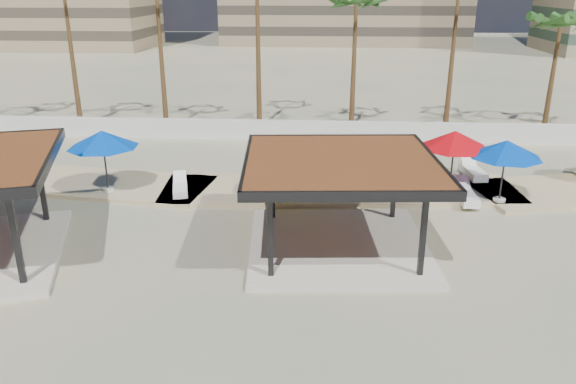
% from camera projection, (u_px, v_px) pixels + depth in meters
% --- Properties ---
extents(ground, '(200.00, 200.00, 0.00)m').
position_uv_depth(ground, '(285.00, 261.00, 19.12)').
color(ground, tan).
rests_on(ground, ground).
extents(promenade, '(44.45, 7.97, 0.24)m').
position_uv_depth(promenade, '(339.00, 186.00, 26.15)').
color(promenade, '#C6B284').
rests_on(promenade, ground).
extents(boundary_wall, '(56.00, 0.30, 1.20)m').
position_uv_depth(boundary_wall, '(303.00, 130.00, 33.89)').
color(boundary_wall, silver).
rests_on(boundary_wall, ground).
extents(pavilion_central, '(7.04, 7.04, 3.33)m').
position_uv_depth(pavilion_central, '(340.00, 196.00, 19.45)').
color(pavilion_central, beige).
rests_on(pavilion_central, ground).
extents(umbrella_b, '(3.51, 3.51, 2.38)m').
position_uv_depth(umbrella_b, '(287.00, 151.00, 23.79)').
color(umbrella_b, beige).
rests_on(umbrella_b, promenade).
extents(umbrella_c, '(4.00, 4.00, 2.77)m').
position_uv_depth(umbrella_c, '(455.00, 140.00, 24.25)').
color(umbrella_c, beige).
rests_on(umbrella_c, promenade).
extents(umbrella_d, '(3.65, 3.65, 2.68)m').
position_uv_depth(umbrella_d, '(506.00, 149.00, 23.15)').
color(umbrella_d, beige).
rests_on(umbrella_d, promenade).
extents(umbrella_f, '(3.83, 3.83, 2.75)m').
position_uv_depth(umbrella_f, '(102.00, 139.00, 24.38)').
color(umbrella_f, beige).
rests_on(umbrella_f, promenade).
extents(lounger_a, '(1.04, 1.97, 0.71)m').
position_uv_depth(lounger_a, '(180.00, 188.00, 24.96)').
color(lounger_a, white).
rests_on(lounger_a, promenade).
extents(lounger_b, '(0.98, 2.31, 0.85)m').
position_uv_depth(lounger_b, '(473.00, 171.00, 27.13)').
color(lounger_b, white).
rests_on(lounger_b, promenade).
extents(lounger_c, '(0.76, 2.13, 0.80)m').
position_uv_depth(lounger_c, '(466.00, 196.00, 24.01)').
color(lounger_c, white).
rests_on(lounger_c, promenade).
extents(palm_e, '(3.00, 3.00, 8.79)m').
position_uv_depth(palm_e, '(356.00, 6.00, 33.50)').
color(palm_e, brown).
rests_on(palm_e, ground).
extents(palm_g, '(3.00, 3.00, 7.67)m').
position_uv_depth(palm_g, '(560.00, 26.00, 32.95)').
color(palm_g, brown).
rests_on(palm_g, ground).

